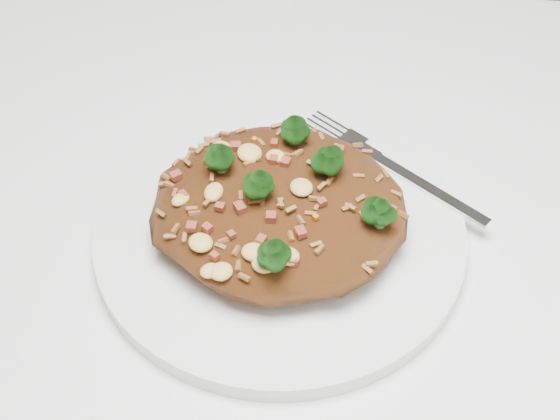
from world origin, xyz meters
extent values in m
cube|color=white|center=(0.00, 0.00, 0.73)|extent=(1.20, 0.80, 0.04)
cylinder|color=white|center=(-0.06, 0.08, 0.76)|extent=(0.25, 0.25, 0.01)
ellipsoid|color=brown|center=(-0.06, 0.08, 0.78)|extent=(0.17, 0.16, 0.04)
ellipsoid|color=#0C3B08|center=(-0.06, 0.02, 0.81)|extent=(0.02, 0.02, 0.02)
ellipsoid|color=#0C3B08|center=(0.01, 0.06, 0.80)|extent=(0.02, 0.02, 0.02)
ellipsoid|color=#0C3B08|center=(-0.07, 0.07, 0.81)|extent=(0.02, 0.02, 0.02)
ellipsoid|color=#0C3B08|center=(-0.05, 0.13, 0.81)|extent=(0.02, 0.02, 0.02)
ellipsoid|color=#0C3B08|center=(-0.10, 0.10, 0.81)|extent=(0.02, 0.02, 0.02)
ellipsoid|color=#0C3B08|center=(-0.03, 0.10, 0.81)|extent=(0.02, 0.02, 0.02)
cube|color=silver|center=(0.06, 0.11, 0.77)|extent=(0.08, 0.07, 0.00)
cube|color=silver|center=(-0.02, 0.17, 0.77)|extent=(0.04, 0.04, 0.00)
camera|label=1|loc=(-0.02, -0.27, 1.16)|focal=50.00mm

